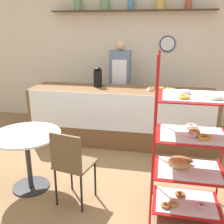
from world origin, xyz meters
The scene contains 9 objects.
ground_plane centered at (0.00, 0.00, 0.00)m, with size 14.00×14.00×0.00m, color olive.
back_wall centered at (0.00, 2.46, 1.37)m, with size 10.00×0.30×2.70m.
display_counter centered at (0.00, 1.27, 0.47)m, with size 3.06×0.74×0.95m.
pastry_rack centered at (0.97, -0.43, 0.73)m, with size 0.75×0.56×1.69m.
person_worker centered at (-0.13, 1.89, 0.95)m, with size 0.38×0.23×1.72m.
cafe_table centered at (-0.89, -0.31, 0.55)m, with size 0.82×0.82×0.72m.
cafe_chair centered at (-0.26, -0.53, 0.54)m, with size 0.45×0.45×0.88m.
coffee_carafe centered at (-0.43, 1.37, 1.11)m, with size 0.15×0.15×0.33m.
donut_tray_counter centered at (0.63, 1.29, 0.97)m, with size 0.46×0.29×0.05m.
Camera 1 is at (0.65, -2.91, 1.89)m, focal length 42.00 mm.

